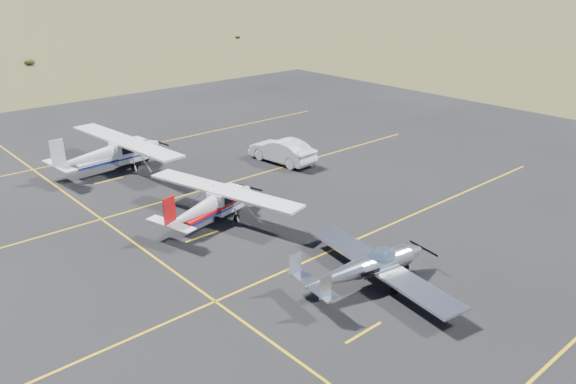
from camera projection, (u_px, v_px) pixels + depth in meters
name	position (u px, v px, depth m)	size (l,w,h in m)	color
ground	(350.00, 272.00, 25.53)	(1600.00, 1600.00, 0.00)	#383D1C
apron	(254.00, 223.00, 30.41)	(72.00, 72.00, 0.02)	black
aircraft_low_wing	(369.00, 266.00, 24.13)	(6.44, 8.90, 1.92)	silver
aircraft_cessna	(212.00, 204.00, 30.09)	(6.48, 9.89, 2.51)	white
aircraft_plain	(110.00, 152.00, 37.91)	(7.04, 11.70, 2.95)	white
sedan	(282.00, 151.00, 39.75)	(1.80, 5.16, 1.70)	white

